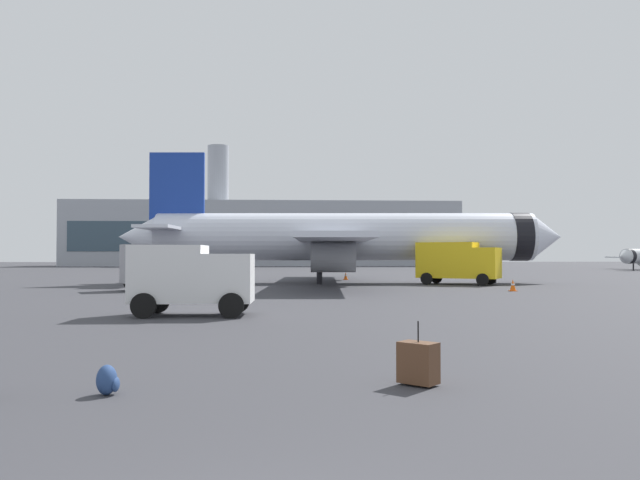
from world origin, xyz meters
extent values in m
cylinder|color=silver|center=(4.98, 45.99, 3.70)|extent=(30.17, 5.59, 3.80)
cone|color=silver|center=(21.15, 45.02, 3.70)|extent=(2.61, 3.75, 3.61)
cone|color=silver|center=(-11.59, 46.98, 3.70)|extent=(3.40, 3.61, 3.42)
cylinder|color=black|center=(18.96, 45.15, 3.70)|extent=(1.63, 3.95, 3.88)
cube|color=silver|center=(4.46, 54.03, 3.40)|extent=(5.75, 16.26, 0.36)
cube|color=silver|center=(3.50, 38.06, 3.40)|extent=(5.75, 16.26, 0.36)
cylinder|color=gray|center=(4.31, 51.54, 2.10)|extent=(3.33, 2.39, 2.20)
cylinder|color=gray|center=(3.65, 40.56, 2.10)|extent=(3.33, 2.39, 2.20)
cube|color=#193899|center=(-8.50, 46.80, 7.30)|extent=(4.41, 0.62, 6.40)
cube|color=silver|center=(-8.80, 50.02, 4.30)|extent=(2.95, 6.14, 0.24)
cube|color=silver|center=(-9.19, 43.63, 4.30)|extent=(2.95, 6.14, 0.24)
cylinder|color=black|center=(16.96, 45.27, 0.90)|extent=(0.36, 0.36, 1.80)
cylinder|color=black|center=(3.13, 48.50, 0.90)|extent=(0.44, 0.44, 1.80)
cylinder|color=black|center=(2.84, 43.71, 0.90)|extent=(0.44, 0.44, 1.80)
cone|color=silver|center=(48.39, 82.85, 2.06)|extent=(2.09, 2.40, 2.01)
cylinder|color=black|center=(49.48, 83.40, 2.06)|extent=(1.66, 2.28, 2.16)
cube|color=silver|center=(54.98, 91.11, 1.89)|extent=(6.37, 9.17, 0.20)
cylinder|color=black|center=(50.48, 83.90, 0.50)|extent=(0.20, 0.20, 1.00)
cube|color=gray|center=(-6.21, 36.72, 1.52)|extent=(2.40, 2.68, 2.04)
cube|color=#1E232D|center=(-5.56, 37.00, 2.00)|extent=(0.84, 1.86, 0.84)
cube|color=gray|center=(-8.43, 35.80, 1.70)|extent=(3.73, 3.23, 2.40)
cylinder|color=black|center=(-6.55, 37.83, 0.45)|extent=(0.92, 0.55, 0.90)
cylinder|color=black|center=(-5.66, 35.71, 0.45)|extent=(0.92, 0.55, 0.90)
cylinder|color=black|center=(-9.65, 36.54, 0.45)|extent=(0.92, 0.55, 0.90)
cylinder|color=black|center=(-8.76, 34.41, 0.45)|extent=(0.92, 0.55, 0.90)
cube|color=yellow|center=(15.19, 41.54, 1.64)|extent=(2.67, 2.92, 2.29)
cube|color=#1E232D|center=(15.81, 41.18, 2.18)|extent=(1.17, 1.90, 0.95)
cube|color=yellow|center=(12.61, 43.07, 1.85)|extent=(4.94, 4.27, 2.70)
cylinder|color=black|center=(15.78, 42.65, 0.45)|extent=(0.89, 0.65, 0.90)
cylinder|color=black|center=(14.50, 40.49, 0.45)|extent=(0.89, 0.65, 0.90)
cylinder|color=black|center=(12.16, 44.79, 0.45)|extent=(0.89, 0.65, 0.90)
cylinder|color=black|center=(10.89, 42.63, 0.45)|extent=(0.89, 0.65, 0.90)
cube|color=white|center=(-1.86, 19.07, 1.39)|extent=(1.82, 2.06, 1.78)
cube|color=#1E232D|center=(-1.12, 19.04, 1.81)|extent=(0.14, 1.80, 0.74)
cube|color=white|center=(-4.06, 19.14, 1.55)|extent=(2.70, 2.09, 2.10)
cylinder|color=black|center=(-1.61, 20.11, 0.45)|extent=(0.91, 0.25, 0.90)
cylinder|color=black|center=(-1.68, 18.01, 0.45)|extent=(0.91, 0.25, 0.90)
cylinder|color=black|center=(-4.69, 20.21, 0.45)|extent=(0.91, 0.25, 0.90)
cylinder|color=black|center=(-4.76, 18.11, 0.45)|extent=(0.91, 0.25, 0.90)
cube|color=#F2590C|center=(5.70, 52.37, 0.02)|extent=(0.44, 0.44, 0.04)
cone|color=#F2590C|center=(5.70, 52.37, 0.36)|extent=(0.36, 0.36, 0.63)
cylinder|color=white|center=(5.70, 52.37, 0.39)|extent=(0.23, 0.23, 0.10)
cube|color=#F2590C|center=(14.30, 33.88, 0.02)|extent=(0.44, 0.44, 0.04)
cone|color=#F2590C|center=(14.30, 33.88, 0.38)|extent=(0.36, 0.36, 0.69)
cylinder|color=white|center=(14.30, 33.88, 0.42)|extent=(0.23, 0.23, 0.10)
cube|color=#F2590C|center=(-7.21, 44.60, 0.02)|extent=(0.44, 0.44, 0.04)
cone|color=#F2590C|center=(-7.21, 44.60, 0.32)|extent=(0.36, 0.36, 0.57)
cylinder|color=white|center=(-7.21, 44.60, 0.35)|extent=(0.23, 0.23, 0.10)
cube|color=brown|center=(2.50, 6.35, 0.39)|extent=(0.74, 0.73, 0.70)
cylinder|color=black|center=(2.50, 6.35, 0.92)|extent=(0.02, 0.02, 0.36)
cylinder|color=black|center=(2.34, 6.51, 0.04)|extent=(0.08, 0.08, 0.08)
cylinder|color=black|center=(2.67, 6.20, 0.04)|extent=(0.08, 0.08, 0.08)
ellipsoid|color=navy|center=(-2.63, 5.90, 0.24)|extent=(0.32, 0.40, 0.48)
ellipsoid|color=navy|center=(-2.49, 5.90, 0.17)|extent=(0.12, 0.28, 0.24)
cube|color=#9EA3AD|center=(-4.13, 127.78, 6.55)|extent=(79.54, 16.19, 13.10)
cube|color=#334756|center=(-4.13, 119.63, 5.89)|extent=(75.57, 0.10, 5.89)
cylinder|color=#9EA3AD|center=(-13.81, 127.78, 19.10)|extent=(4.40, 4.40, 12.00)
camera|label=1|loc=(0.22, -4.37, 2.24)|focal=35.35mm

